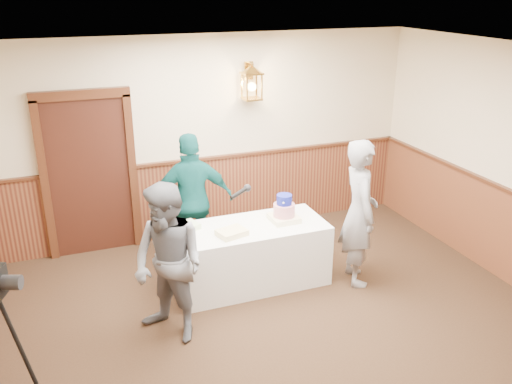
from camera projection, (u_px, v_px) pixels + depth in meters
ground at (317, 384)px, 4.92m from camera, size 7.00×7.00×0.00m
room_shell at (296, 213)px, 4.75m from camera, size 6.02×7.02×2.81m
display_table at (250, 255)px, 6.46m from camera, size 1.80×0.80×0.75m
tiered_cake at (284, 211)px, 6.42m from camera, size 0.33×0.33×0.33m
sheet_cake_yellow at (232, 233)px, 6.08m from camera, size 0.37×0.31×0.06m
sheet_cake_green at (186, 227)px, 6.23m from camera, size 0.34×0.30×0.07m
interviewer at (169, 264)px, 5.31m from camera, size 1.54×1.06×1.65m
baker at (359, 213)px, 6.34m from camera, size 0.56×0.73×1.78m
assistant_p at (193, 201)px, 6.75m from camera, size 1.04×0.50×1.73m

